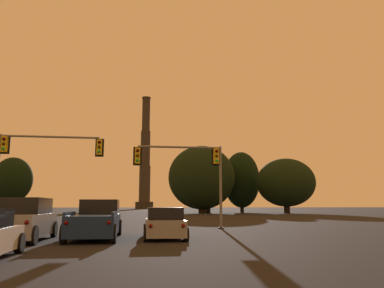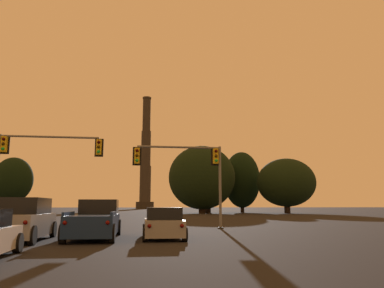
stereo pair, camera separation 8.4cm
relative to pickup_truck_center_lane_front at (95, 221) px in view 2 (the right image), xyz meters
The scene contains 11 objects.
pickup_truck_center_lane_front is the anchor object (origin of this frame).
hatchback_right_lane_front 3.24m from the pickup_truck_center_lane_front, 11.37° to the right, with size 1.93×4.12×1.44m.
suv_left_lane_front 3.17m from the pickup_truck_center_lane_front, 162.97° to the right, with size 2.17×4.93×1.86m.
traffic_light_overhead_left 9.64m from the pickup_truck_center_lane_front, 124.13° to the left, with size 6.88×0.50×6.17m.
traffic_light_overhead_right 9.01m from the pickup_truck_center_lane_front, 49.72° to the left, with size 6.09×0.50×5.51m.
smokestack 157.50m from the pickup_truck_center_lane_front, 88.39° to the left, with size 8.20×8.20×52.74m.
treeline_right_mid 60.12m from the pickup_truck_center_lane_front, 74.58° to the left, with size 11.30×10.17×12.21m.
treeline_center_right 65.55m from the pickup_truck_center_lane_front, 68.47° to the left, with size 7.90×7.11×13.11m.
treeline_far_left 67.86m from the pickup_truck_center_lane_front, 110.77° to the left, with size 7.93×7.13×11.42m.
treeline_left_mid 56.01m from the pickup_truck_center_lane_front, 75.41° to the left, with size 13.03×11.73×13.17m.
treeline_far_right 60.41m from the pickup_truck_center_lane_front, 59.57° to the left, with size 11.52×10.37×10.70m.
Camera 2 is at (1.77, -2.59, 1.52)m, focal length 35.00 mm.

